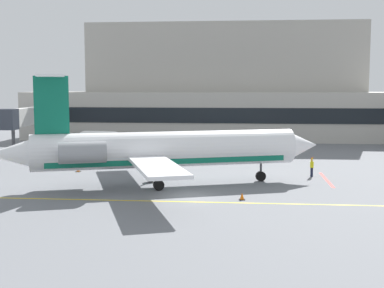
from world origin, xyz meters
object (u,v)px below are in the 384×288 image
(regional_jet, at_px, (161,150))
(pushback_tractor, at_px, (177,148))
(baggage_tug, at_px, (220,153))
(fuel_tank, at_px, (100,139))
(marshaller, at_px, (312,167))

(regional_jet, height_order, pushback_tractor, regional_jet)
(regional_jet, xyz_separation_m, baggage_tug, (4.50, 16.08, -2.33))
(pushback_tractor, bearing_deg, fuel_tank, 152.41)
(regional_jet, bearing_deg, pushback_tractor, 92.96)
(regional_jet, relative_size, fuel_tank, 4.46)
(baggage_tug, height_order, fuel_tank, fuel_tank)
(pushback_tractor, distance_m, fuel_tank, 12.95)
(baggage_tug, relative_size, fuel_tank, 0.58)
(pushback_tractor, relative_size, marshaller, 1.79)
(baggage_tug, height_order, marshaller, marshaller)
(regional_jet, xyz_separation_m, fuel_tank, (-12.49, 25.64, -1.75))
(pushback_tractor, bearing_deg, regional_jet, -87.04)
(regional_jet, xyz_separation_m, marshaller, (13.64, 5.95, -2.21))
(regional_jet, height_order, fuel_tank, regional_jet)
(baggage_tug, bearing_deg, regional_jet, -105.63)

